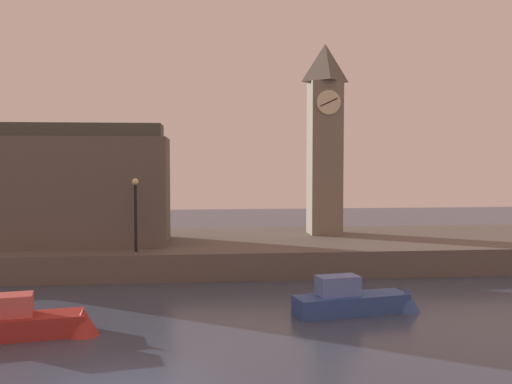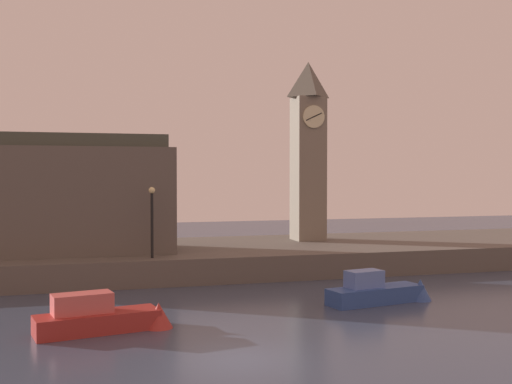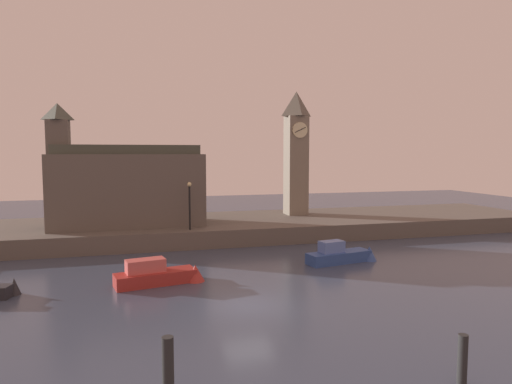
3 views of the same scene
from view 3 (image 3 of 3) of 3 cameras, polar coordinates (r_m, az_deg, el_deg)
name	(u,v)px [view 3 (image 3 of 3)]	position (r m, az deg, el deg)	size (l,w,h in m)	color
ground_plane	(248,305)	(23.96, -0.98, -14.21)	(120.00, 120.00, 0.00)	#384256
far_embankment	(197,229)	(42.91, -7.54, -4.64)	(70.00, 12.00, 1.50)	#5B544C
clock_tower	(296,151)	(46.72, 5.12, 5.16)	(2.28, 2.33, 12.68)	slate
parliament_hall	(124,186)	(40.90, -16.40, 0.75)	(12.99, 5.17, 10.53)	#5B544C
streetlamp	(190,200)	(37.59, -8.44, -1.04)	(0.36, 0.36, 3.98)	black
mooring_post_left	(168,370)	(15.38, -11.12, -21.32)	(0.38, 0.38, 2.15)	#282828
mooring_post_right	(462,360)	(17.63, 24.76, -18.83)	(0.33, 0.33, 1.77)	#282828
boat_tour_blue	(345,255)	(33.35, 11.20, -7.85)	(5.71, 2.30, 1.78)	#2D4C93
boat_dinghy_red	(163,275)	(28.09, -11.77, -10.25)	(5.67, 2.42, 1.73)	maroon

